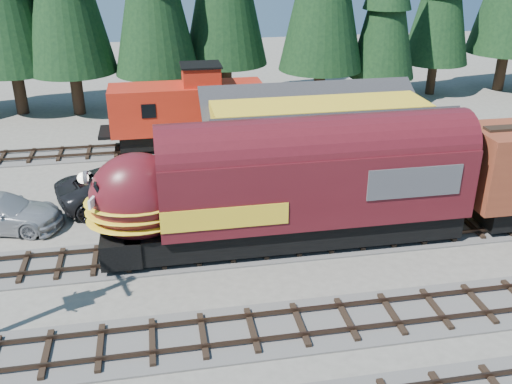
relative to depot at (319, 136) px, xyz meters
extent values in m
plane|color=#6B665B|center=(0.00, -10.50, -2.96)|extent=(120.00, 120.00, 0.00)
cube|color=#4C4947|center=(-10.00, 7.50, -2.92)|extent=(32.00, 3.20, 0.08)
cube|color=#38281E|center=(-10.00, 6.78, -2.71)|extent=(32.00, 0.08, 0.16)
cube|color=#38281E|center=(-10.00, 8.22, -2.71)|extent=(32.00, 0.08, 0.16)
cube|color=gold|center=(0.00, 0.00, -1.26)|extent=(12.00, 6.00, 3.40)
cube|color=yellow|center=(0.00, 0.00, 1.16)|extent=(11.88, 3.30, 1.44)
cube|color=white|center=(-6.04, -1.00, -0.76)|extent=(0.06, 2.40, 0.60)
cone|color=black|center=(9.35, 14.37, 5.55)|extent=(5.19, 5.19, 11.83)
cube|color=black|center=(-2.92, -6.50, -2.04)|extent=(15.30, 2.74, 1.18)
cube|color=#4F1218|center=(-2.06, -6.50, 0.16)|extent=(13.96, 3.22, 3.22)
ellipsoid|color=#4F1218|center=(-9.90, -6.50, 0.05)|extent=(4.08, 3.16, 3.97)
cube|color=#38383A|center=(1.91, -6.50, 0.54)|extent=(4.30, 3.28, 1.40)
sphere|color=white|center=(-12.03, -6.50, 1.13)|extent=(0.47, 0.47, 0.47)
cube|color=black|center=(-6.81, 7.50, -2.14)|extent=(8.95, 2.31, 0.99)
cube|color=red|center=(-6.81, 7.50, -0.15)|extent=(9.95, 2.88, 2.98)
cube|color=red|center=(-5.81, 7.50, 1.94)|extent=(2.39, 2.19, 1.19)
imported|color=black|center=(-10.79, -0.25, -1.98)|extent=(7.72, 5.34, 1.96)
camera|label=1|loc=(-8.88, -29.01, 10.41)|focal=40.00mm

